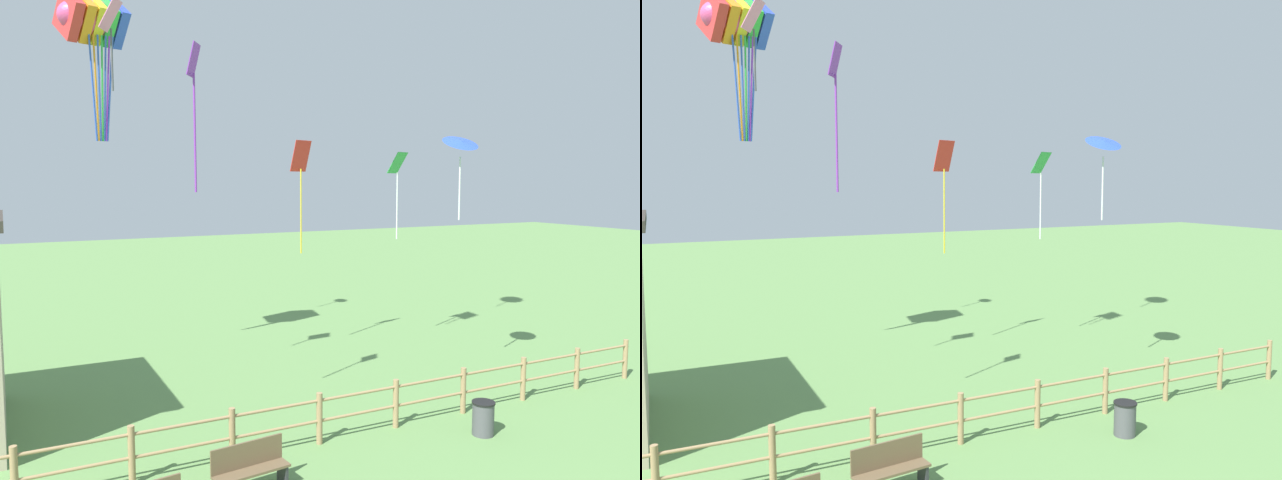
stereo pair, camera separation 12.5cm
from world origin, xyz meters
The scene contains 9 objects.
wooden_fence centered at (0.00, 7.40, 0.67)m, with size 18.75×0.14×1.19m.
park_bench_near_fence centered at (-3.21, 6.06, 0.50)m, with size 1.55×0.57×0.95m.
trash_bin centered at (2.62, 6.10, 0.40)m, with size 0.54×0.54×0.80m.
kite_rainbow_parafoil centered at (-4.56, 15.63, 10.79)m, with size 2.53×2.22×4.48m.
kite_purple_streamer centered at (-3.23, 9.36, 7.93)m, with size 0.46×0.57×3.35m.
kite_blue_delta centered at (4.89, 9.87, 7.01)m, with size 1.21×1.15×2.57m.
kite_pink_diamond centered at (-4.56, 12.15, 9.84)m, with size 0.68×0.76×2.28m.
kite_red_diamond centered at (1.85, 14.46, 6.20)m, with size 0.83×0.58×3.83m.
kite_green_diamond centered at (5.47, 14.01, 6.03)m, with size 0.77×0.69×3.12m.
Camera 2 is at (-7.10, -4.81, 5.97)m, focal length 35.00 mm.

